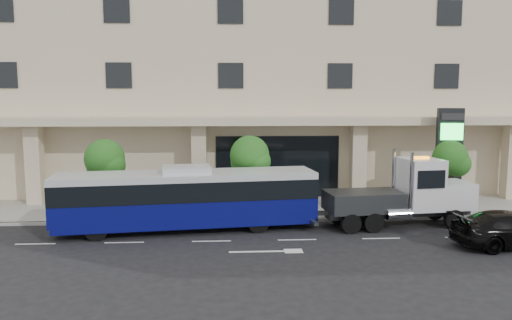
{
  "coord_description": "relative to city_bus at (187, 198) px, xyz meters",
  "views": [
    {
      "loc": [
        -3.19,
        -24.05,
        6.62
      ],
      "look_at": [
        -1.73,
        2.0,
        3.35
      ],
      "focal_mm": 35.0,
      "sensor_mm": 36.0,
      "label": 1
    }
  ],
  "objects": [
    {
      "name": "convention_center",
      "position": [
        5.27,
        14.88,
        8.32
      ],
      "size": [
        60.0,
        17.6,
        20.0
      ],
      "color": "#C6B094",
      "rests_on": "ground"
    },
    {
      "name": "sidewalk",
      "position": [
        5.27,
        4.46,
        -1.58
      ],
      "size": [
        120.0,
        6.0,
        0.15
      ],
      "primitive_type": "cube",
      "color": "gray",
      "rests_on": "ground"
    },
    {
      "name": "signage_pylon",
      "position": [
        15.13,
        4.05,
        1.47
      ],
      "size": [
        1.52,
        0.76,
        5.86
      ],
      "rotation": [
        0.0,
        0.0,
        -0.16
      ],
      "color": "black",
      "rests_on": "sidewalk"
    },
    {
      "name": "tree_left",
      "position": [
        -4.71,
        3.05,
        1.46
      ],
      "size": [
        2.27,
        2.2,
        4.22
      ],
      "color": "#422B19",
      "rests_on": "sidewalk"
    },
    {
      "name": "city_bus",
      "position": [
        0.0,
        0.0,
        0.0
      ],
      "size": [
        13.06,
        4.28,
        3.25
      ],
      "rotation": [
        0.0,
        0.0,
        0.13
      ],
      "color": "black",
      "rests_on": "ground"
    },
    {
      "name": "tree_right",
      "position": [
        14.79,
        3.05,
        1.38
      ],
      "size": [
        2.1,
        2.0,
        4.04
      ],
      "color": "#422B19",
      "rests_on": "sidewalk"
    },
    {
      "name": "curb",
      "position": [
        5.27,
        1.46,
        -1.58
      ],
      "size": [
        120.0,
        0.3,
        0.15
      ],
      "primitive_type": "cube",
      "color": "gray",
      "rests_on": "ground"
    },
    {
      "name": "tow_truck",
      "position": [
        11.19,
        0.21,
        -0.02
      ],
      "size": [
        8.75,
        2.99,
        3.96
      ],
      "rotation": [
        0.0,
        0.0,
        0.12
      ],
      "color": "#2D3033",
      "rests_on": "ground"
    },
    {
      "name": "ground",
      "position": [
        5.27,
        -0.54,
        -1.65
      ],
      "size": [
        120.0,
        120.0,
        0.0
      ],
      "primitive_type": "plane",
      "color": "black",
      "rests_on": "ground"
    },
    {
      "name": "tree_mid",
      "position": [
        3.29,
        3.05,
        1.61
      ],
      "size": [
        2.28,
        2.2,
        4.38
      ],
      "color": "#422B19",
      "rests_on": "sidewalk"
    }
  ]
}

